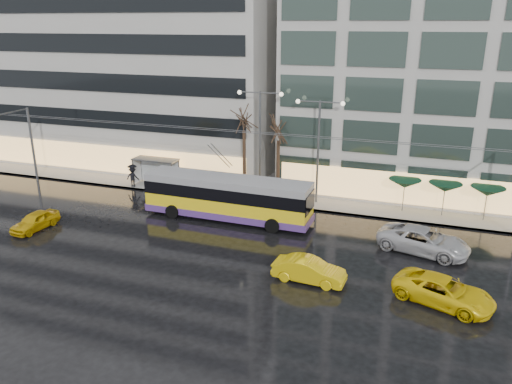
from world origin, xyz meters
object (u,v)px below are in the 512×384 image
at_px(trolleybus, 227,199).
at_px(street_lamp_near, 260,130).
at_px(taxi_a, 35,221).
at_px(bus_shelter, 153,165).

height_order(trolleybus, street_lamp_near, street_lamp_near).
bearing_deg(taxi_a, bus_shelter, 81.03).
bearing_deg(street_lamp_near, bus_shelter, -179.37).
distance_m(trolleybus, bus_shelter, 11.11).
bearing_deg(street_lamp_near, trolleybus, -97.47).
bearing_deg(taxi_a, trolleybus, 32.33).
height_order(trolleybus, bus_shelter, trolleybus).
height_order(trolleybus, taxi_a, trolleybus).
height_order(bus_shelter, street_lamp_near, street_lamp_near).
relative_size(trolleybus, street_lamp_near, 1.45).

